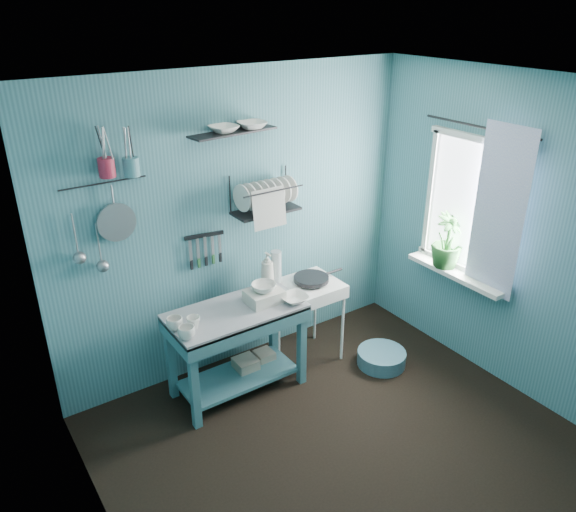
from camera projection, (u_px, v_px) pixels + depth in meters
floor at (349, 451)px, 4.00m from camera, size 3.20×3.20×0.00m
ceiling at (371, 91)px, 2.95m from camera, size 3.20×3.20×0.00m
wall_back at (239, 224)px, 4.60m from camera, size 3.20×0.00×3.20m
wall_left at (101, 391)px, 2.66m from camera, size 0.00×3.00×3.00m
wall_right at (518, 241)px, 4.29m from camera, size 0.00×3.00×3.00m
work_counter at (237, 350)px, 4.49m from camera, size 1.09×0.59×0.75m
mug_left at (187, 333)px, 3.95m from camera, size 0.12×0.12×0.10m
mug_mid at (193, 323)px, 4.07m from camera, size 0.14×0.14×0.09m
mug_right at (175, 324)px, 4.06m from camera, size 0.17×0.17×0.10m
wash_tub at (264, 296)px, 4.42m from camera, size 0.28×0.22×0.10m
tub_bowl at (264, 287)px, 4.39m from camera, size 0.20×0.19×0.06m
soap_bottle at (267, 269)px, 4.63m from camera, size 0.11×0.12×0.30m
water_bottle at (276, 267)px, 4.70m from camera, size 0.09×0.09×0.28m
counter_bowl at (294, 299)px, 4.44m from camera, size 0.22×0.22×0.05m
hotplate_stand at (310, 320)px, 4.92m from camera, size 0.53×0.53×0.74m
frying_pan at (311, 279)px, 4.75m from camera, size 0.30×0.30×0.03m
knife_strip at (204, 235)px, 4.42m from camera, size 0.32×0.07×0.03m
dish_rack at (266, 193)px, 4.49m from camera, size 0.58×0.31×0.32m
upper_shelf at (233, 132)px, 4.16m from camera, size 0.71×0.25×0.01m
shelf_bowl_left at (224, 132)px, 4.12m from camera, size 0.23×0.23×0.05m
shelf_bowl_right at (252, 124)px, 4.23m from camera, size 0.23×0.23×0.05m
utensil_cup_magenta at (107, 168)px, 3.74m from camera, size 0.11×0.11×0.13m
utensil_cup_teal at (131, 167)px, 3.84m from camera, size 0.11×0.11×0.13m
colander at (117, 222)px, 3.95m from camera, size 0.28×0.03×0.28m
ladle_outer at (75, 234)px, 3.82m from camera, size 0.01×0.01×0.30m
ladle_inner at (99, 243)px, 3.94m from camera, size 0.01×0.01×0.30m
hook_rail at (103, 183)px, 3.82m from camera, size 0.60×0.01×0.01m
window_glass at (472, 206)px, 4.56m from camera, size 0.00×1.10×1.10m
windowsill at (455, 274)px, 4.76m from camera, size 0.16×0.95×0.04m
curtain at (499, 213)px, 4.28m from camera, size 0.00×1.35×1.35m
curtain_rod at (480, 127)px, 4.26m from camera, size 0.02×1.05×0.02m
potted_plant at (448, 241)px, 4.75m from camera, size 0.29×0.29×0.48m
storage_tin_large at (246, 370)px, 4.69m from camera, size 0.18×0.18×0.22m
storage_tin_small at (264, 361)px, 4.82m from camera, size 0.15×0.15×0.20m
floor_basin at (381, 358)px, 4.93m from camera, size 0.42×0.42×0.13m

